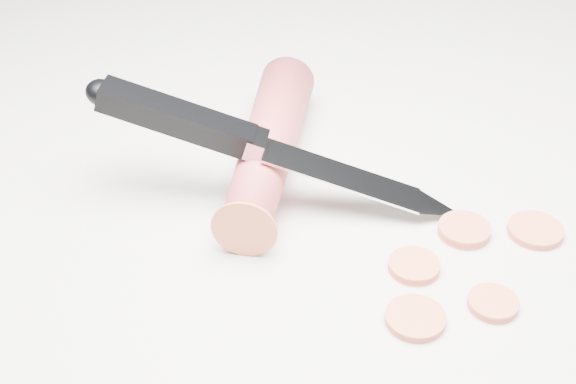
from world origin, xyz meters
TOP-DOWN VIEW (x-y plane):
  - ground at (0.00, 0.00)m, footprint 2.40×2.40m
  - carrot at (-0.02, 0.10)m, footprint 0.17×0.17m
  - carrot_slice_0 at (0.04, -0.04)m, footprint 0.04×0.04m
  - carrot_slice_1 at (0.08, -0.07)m, footprint 0.04×0.04m
  - carrot_slice_2 at (0.00, -0.10)m, footprint 0.03×0.03m
  - carrot_slice_3 at (-0.01, -0.05)m, footprint 0.03×0.03m
  - carrot_slice_4 at (-0.05, -0.08)m, footprint 0.04×0.04m
  - kitchen_knife at (-0.04, 0.07)m, footprint 0.21×0.21m

SIDE VIEW (x-z plane):
  - ground at x=0.00m, z-range 0.00..0.00m
  - carrot_slice_4 at x=-0.05m, z-range 0.00..0.01m
  - carrot_slice_2 at x=0.00m, z-range 0.00..0.01m
  - carrot_slice_1 at x=0.08m, z-range 0.00..0.01m
  - carrot_slice_3 at x=-0.01m, z-range 0.00..0.01m
  - carrot_slice_0 at x=0.04m, z-range 0.00..0.01m
  - carrot at x=-0.02m, z-range 0.00..0.04m
  - kitchen_knife at x=-0.04m, z-range 0.00..0.09m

